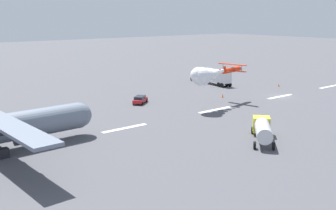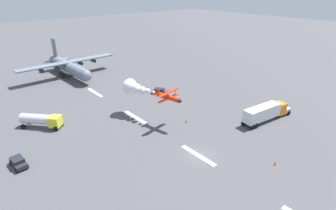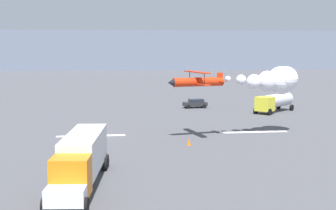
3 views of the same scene
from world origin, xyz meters
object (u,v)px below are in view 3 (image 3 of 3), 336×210
Objects in this scene: airport_staff_sedan at (195,103)px; traffic_cone_far at (189,142)px; semi_truck_orange at (81,157)px; fuel_tanker_truck at (274,101)px; stunt_biplane_red at (271,80)px.

traffic_cone_far is (-6.81, -32.11, -0.44)m from airport_staff_sedan.
semi_truck_orange reaches higher than airport_staff_sedan.
fuel_tanker_truck is 30.72m from traffic_cone_far.
stunt_biplane_red is 27.19m from airport_staff_sedan.
semi_truck_orange is at bearing -110.77° from airport_staff_sedan.
airport_staff_sedan is 32.82m from traffic_cone_far.
stunt_biplane_red is at bearing 28.04° from traffic_cone_far.
stunt_biplane_red reaches higher than semi_truck_orange.
traffic_cone_far is at bearing -101.98° from airport_staff_sedan.
airport_staff_sedan is at bearing 69.23° from semi_truck_orange.
airport_staff_sedan is (17.46, 46.05, -1.30)m from semi_truck_orange.
stunt_biplane_red is at bearing -81.08° from airport_staff_sedan.
semi_truck_orange is 3.33× the size of airport_staff_sedan.
airport_staff_sedan is at bearing 146.99° from fuel_tanker_truck.
semi_truck_orange reaches higher than fuel_tanker_truck.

